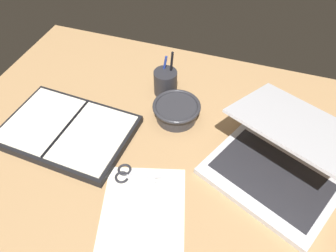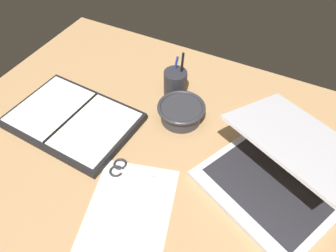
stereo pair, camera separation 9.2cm
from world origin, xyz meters
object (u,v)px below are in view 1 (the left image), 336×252
(planner, at_px, (67,131))
(scissors, at_px, (128,174))
(bowl, at_px, (177,111))
(laptop, at_px, (281,160))
(pen_cup, at_px, (166,82))

(planner, height_order, scissors, planner)
(planner, bearing_deg, bowl, 33.56)
(laptop, distance_m, scissors, 0.41)
(laptop, distance_m, pen_cup, 0.45)
(laptop, xyz_separation_m, scissors, (-0.38, -0.14, -0.05))
(planner, relative_size, scissors, 3.09)
(laptop, relative_size, scissors, 3.50)
(planner, xyz_separation_m, scissors, (0.23, -0.08, -0.01))
(laptop, height_order, pen_cup, laptop)
(pen_cup, xyz_separation_m, scissors, (0.01, -0.35, -0.04))
(pen_cup, relative_size, scissors, 1.27)
(laptop, height_order, scissors, laptop)
(scissors, bearing_deg, planner, 154.14)
(pen_cup, distance_m, planner, 0.35)
(bowl, height_order, planner, bowl)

